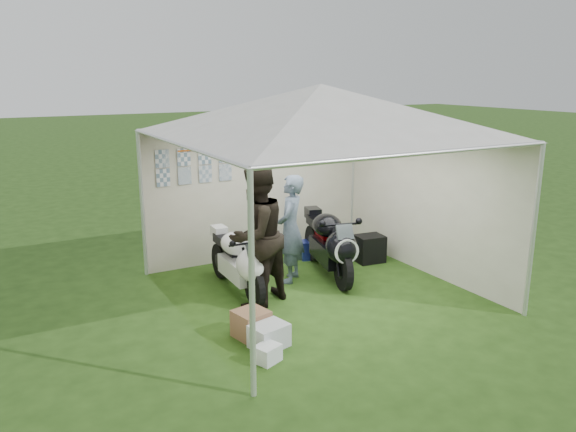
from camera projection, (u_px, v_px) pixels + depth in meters
name	position (u px, v px, depth m)	size (l,w,h in m)	color
ground	(318.00, 293.00, 8.25)	(80.00, 80.00, 0.00)	#234112
canopy_tent	(319.00, 116.00, 7.65)	(5.66, 5.66, 3.00)	silver
motorcycle_white	(239.00, 260.00, 8.14)	(0.44, 1.84, 0.90)	black
motorcycle_black	(330.00, 242.00, 8.80)	(0.78, 2.02, 1.01)	black
paddock_stand	(312.00, 249.00, 9.77)	(0.43, 0.27, 0.32)	#2634B4
person_dark_jacket	(256.00, 236.00, 7.64)	(0.96, 0.75, 1.98)	black
person_blue_jacket	(291.00, 229.00, 8.55)	(0.61, 0.40, 1.67)	slate
equipment_box	(370.00, 249.00, 9.58)	(0.46, 0.37, 0.46)	black
crate_0	(269.00, 336.00, 6.59)	(0.42, 0.33, 0.28)	silver
crate_1	(251.00, 324.00, 6.84)	(0.37, 0.37, 0.33)	brown
crate_2	(268.00, 353.00, 6.26)	(0.27, 0.22, 0.20)	silver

